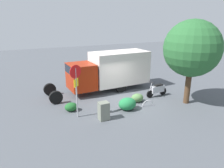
{
  "coord_description": "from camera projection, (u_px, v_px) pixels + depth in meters",
  "views": [
    {
      "loc": [
        6.67,
        11.95,
        5.54
      ],
      "look_at": [
        1.29,
        0.32,
        1.49
      ],
      "focal_mm": 33.62,
      "sensor_mm": 36.0,
      "label": 1
    }
  ],
  "objects": [
    {
      "name": "utility_cabinet",
      "position": [
        104.0,
        111.0,
        11.82
      ],
      "size": [
        0.57,
        0.5,
        1.05
      ],
      "primitive_type": "cube",
      "rotation": [
        0.0,
        0.0,
        0.02
      ],
      "color": "slate",
      "rests_on": "ground"
    },
    {
      "name": "bike_rack_hoop",
      "position": [
        148.0,
        106.0,
        13.79
      ],
      "size": [
        0.85,
        0.16,
        0.85
      ],
      "primitive_type": "torus",
      "rotation": [
        1.57,
        0.0,
        -0.14
      ],
      "color": "#B7B7BC",
      "rests_on": "ground"
    },
    {
      "name": "ground_plane",
      "position": [
        127.0,
        101.0,
        14.68
      ],
      "size": [
        60.0,
        60.0,
        0.0
      ],
      "primitive_type": "plane",
      "color": "#4B4F55"
    },
    {
      "name": "shrub_mid_verge",
      "position": [
        137.0,
        98.0,
        14.39
      ],
      "size": [
        0.86,
        0.71,
        0.59
      ],
      "primitive_type": "ellipsoid",
      "color": "#4C7140",
      "rests_on": "ground"
    },
    {
      "name": "stop_sign",
      "position": [
        76.0,
        83.0,
        11.65
      ],
      "size": [
        0.71,
        0.33,
        3.11
      ],
      "color": "#9E9EA3",
      "rests_on": "ground"
    },
    {
      "name": "motorcycle",
      "position": [
        157.0,
        89.0,
        15.38
      ],
      "size": [
        1.81,
        0.55,
        1.2
      ],
      "rotation": [
        0.0,
        0.0,
        0.08
      ],
      "color": "black",
      "rests_on": "ground"
    },
    {
      "name": "shrub_near_sign",
      "position": [
        71.0,
        107.0,
        12.99
      ],
      "size": [
        0.79,
        0.65,
        0.54
      ],
      "primitive_type": "ellipsoid",
      "color": "#1E5B27",
      "rests_on": "ground"
    },
    {
      "name": "box_truck_near",
      "position": [
        109.0,
        70.0,
        16.48
      ],
      "size": [
        8.26,
        2.6,
        3.0
      ],
      "rotation": [
        0.0,
        0.0,
        0.05
      ],
      "color": "black",
      "rests_on": "ground"
    },
    {
      "name": "shrub_by_tree",
      "position": [
        127.0,
        104.0,
        13.14
      ],
      "size": [
        1.15,
        0.94,
        0.78
      ],
      "primitive_type": "ellipsoid",
      "color": "#21753E",
      "rests_on": "ground"
    },
    {
      "name": "street_tree",
      "position": [
        192.0,
        49.0,
        13.23
      ],
      "size": [
        3.62,
        3.62,
        5.51
      ],
      "color": "#47301E",
      "rests_on": "ground"
    }
  ]
}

